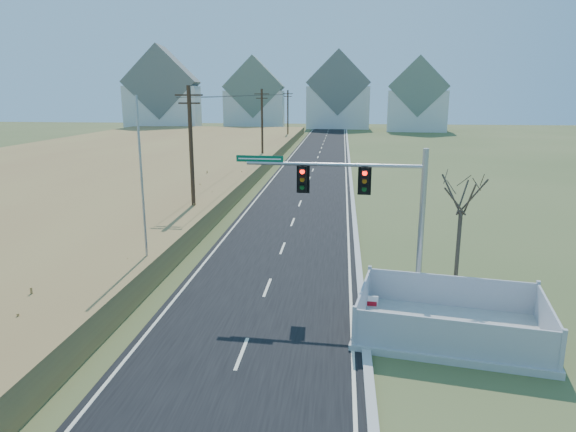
% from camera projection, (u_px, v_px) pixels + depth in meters
% --- Properties ---
extents(ground, '(260.00, 260.00, 0.00)m').
position_uv_depth(ground, '(252.00, 328.00, 19.09)').
color(ground, '#455328').
rests_on(ground, ground).
extents(road, '(8.00, 180.00, 0.06)m').
position_uv_depth(road, '(317.00, 159.00, 67.43)').
color(road, black).
rests_on(road, ground).
extents(curb, '(0.30, 180.00, 0.18)m').
position_uv_depth(curb, '(349.00, 159.00, 67.00)').
color(curb, '#B2AFA8').
rests_on(curb, ground).
extents(reed_marsh, '(38.00, 110.00, 1.30)m').
position_uv_depth(reed_marsh, '(108.00, 162.00, 60.04)').
color(reed_marsh, olive).
rests_on(reed_marsh, ground).
extents(utility_pole_near, '(1.80, 0.26, 9.00)m').
position_uv_depth(utility_pole_near, '(191.00, 154.00, 33.15)').
color(utility_pole_near, '#422D1E').
rests_on(utility_pole_near, ground).
extents(utility_pole_mid, '(1.80, 0.26, 9.00)m').
position_uv_depth(utility_pole_mid, '(262.00, 125.00, 62.16)').
color(utility_pole_mid, '#422D1E').
rests_on(utility_pole_mid, ground).
extents(utility_pole_far, '(1.80, 0.26, 9.00)m').
position_uv_depth(utility_pole_far, '(288.00, 115.00, 91.17)').
color(utility_pole_far, '#422D1E').
rests_on(utility_pole_far, ground).
extents(condo_nw, '(17.69, 13.38, 19.05)m').
position_uv_depth(condo_nw, '(163.00, 96.00, 117.81)').
color(condo_nw, white).
rests_on(condo_nw, ground).
extents(condo_nnw, '(14.93, 11.17, 17.03)m').
position_uv_depth(condo_nnw, '(255.00, 100.00, 123.71)').
color(condo_nnw, white).
rests_on(condo_nnw, ground).
extents(condo_n, '(15.27, 10.20, 18.54)m').
position_uv_depth(condo_n, '(338.00, 97.00, 125.40)').
color(condo_n, white).
rests_on(condo_n, ground).
extents(condo_ne, '(14.12, 10.51, 16.52)m').
position_uv_depth(condo_ne, '(417.00, 100.00, 116.03)').
color(condo_ne, white).
rests_on(condo_ne, ground).
extents(traffic_signal_mast, '(8.03, 0.77, 6.40)m').
position_uv_depth(traffic_signal_mast, '(377.00, 206.00, 21.16)').
color(traffic_signal_mast, '#9EA0A5').
rests_on(traffic_signal_mast, ground).
extents(fence_enclosure, '(7.31, 5.58, 1.52)m').
position_uv_depth(fence_enclosure, '(450.00, 327.00, 18.52)').
color(fence_enclosure, '#B7B5AD').
rests_on(fence_enclosure, ground).
extents(open_sign, '(0.52, 0.10, 0.65)m').
position_uv_depth(open_sign, '(371.00, 304.00, 20.49)').
color(open_sign, white).
rests_on(open_sign, ground).
extents(flagpole, '(0.38, 0.38, 8.45)m').
position_uv_depth(flagpole, '(144.00, 211.00, 22.93)').
color(flagpole, '#B7B5AD').
rests_on(flagpole, ground).
extents(bare_tree, '(2.13, 2.13, 5.64)m').
position_uv_depth(bare_tree, '(462.00, 192.00, 21.18)').
color(bare_tree, '#4C3F33').
rests_on(bare_tree, ground).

